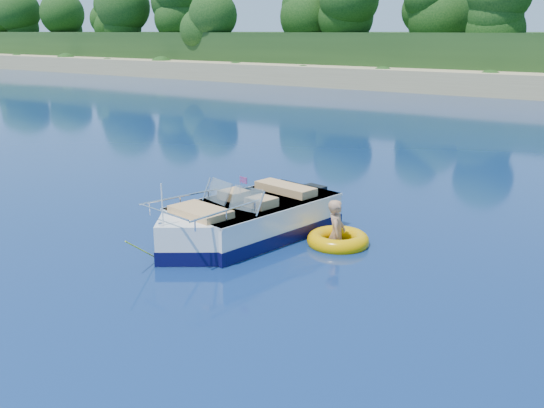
# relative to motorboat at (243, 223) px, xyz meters

# --- Properties ---
(ground) EXTENTS (160.00, 160.00, 0.00)m
(ground) POSITION_rel_motorboat_xyz_m (1.88, -3.33, -0.33)
(ground) COLOR #091B43
(ground) RESTS_ON ground
(motorboat) EXTENTS (2.40, 5.15, 1.72)m
(motorboat) POSITION_rel_motorboat_xyz_m (0.00, 0.00, 0.00)
(motorboat) COLOR white
(motorboat) RESTS_ON ground
(tow_tube) EXTENTS (1.54, 1.54, 0.33)m
(tow_tube) POSITION_rel_motorboat_xyz_m (1.76, 0.81, -0.25)
(tow_tube) COLOR #EFA700
(tow_tube) RESTS_ON ground
(boy) EXTENTS (0.67, 0.87, 1.57)m
(boy) POSITION_rel_motorboat_xyz_m (1.69, 0.86, -0.33)
(boy) COLOR tan
(boy) RESTS_ON ground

